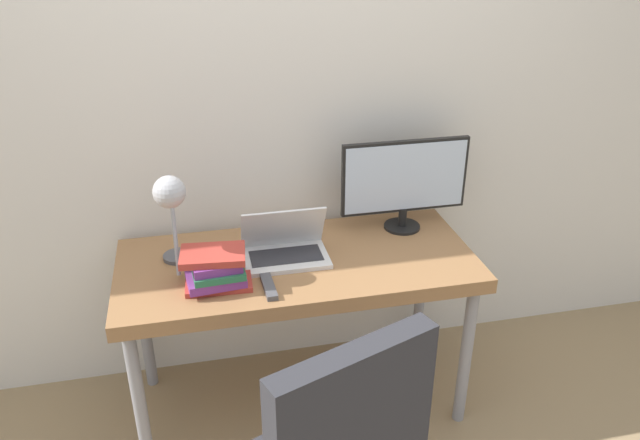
# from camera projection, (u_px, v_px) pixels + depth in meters

# --- Properties ---
(wall_back) EXTENTS (8.00, 0.05, 2.60)m
(wall_back) POSITION_uv_depth(u_px,v_px,m) (278.00, 95.00, 2.58)
(wall_back) COLOR silver
(wall_back) RESTS_ON ground_plane
(desk) EXTENTS (1.43, 0.64, 0.74)m
(desk) POSITION_uv_depth(u_px,v_px,m) (298.00, 274.00, 2.53)
(desk) COLOR #996B42
(desk) RESTS_ON ground_plane
(laptop) EXTENTS (0.34, 0.22, 0.21)m
(laptop) POSITION_uv_depth(u_px,v_px,m) (285.00, 248.00, 2.49)
(laptop) COLOR silver
(laptop) RESTS_ON desk
(monitor) EXTENTS (0.55, 0.16, 0.40)m
(monitor) POSITION_uv_depth(u_px,v_px,m) (405.00, 180.00, 2.64)
(monitor) COLOR black
(monitor) RESTS_ON desk
(desk_lamp) EXTENTS (0.12, 0.28, 0.42)m
(desk_lamp) POSITION_uv_depth(u_px,v_px,m) (171.00, 202.00, 2.24)
(desk_lamp) COLOR #4C4C51
(desk_lamp) RESTS_ON desk
(book_stack) EXTENTS (0.26, 0.20, 0.14)m
(book_stack) POSITION_uv_depth(u_px,v_px,m) (216.00, 269.00, 2.29)
(book_stack) COLOR #B2382D
(book_stack) RESTS_ON desk
(tv_remote) EXTENTS (0.05, 0.17, 0.02)m
(tv_remote) POSITION_uv_depth(u_px,v_px,m) (269.00, 287.00, 2.29)
(tv_remote) COLOR #4C4C51
(tv_remote) RESTS_ON desk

